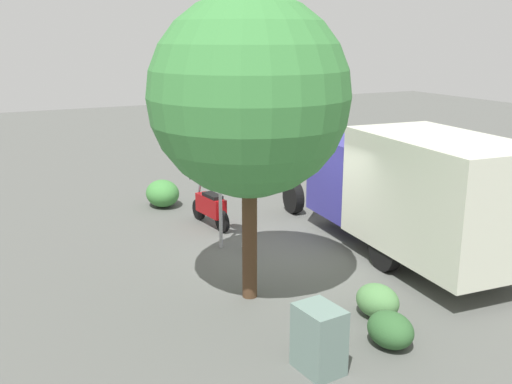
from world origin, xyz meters
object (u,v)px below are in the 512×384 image
at_px(box_truck_near, 410,187).
at_px(stop_sign, 219,156).
at_px(motorcycle, 211,207).
at_px(bike_rack_hoop, 248,253).
at_px(street_tree, 249,97).
at_px(utility_cabinet, 319,339).

height_order(box_truck_near, stop_sign, stop_sign).
distance_m(motorcycle, stop_sign, 2.35).
bearing_deg(bike_rack_hoop, street_tree, 155.15).
relative_size(box_truck_near, utility_cabinet, 7.35).
distance_m(stop_sign, bike_rack_hoop, 2.32).
xyz_separation_m(stop_sign, street_tree, (-2.69, 0.55, 1.58)).
bearing_deg(stop_sign, bike_rack_hoop, -145.62).
relative_size(stop_sign, utility_cabinet, 3.26).
xyz_separation_m(stop_sign, utility_cabinet, (-5.42, 0.75, -1.70)).
relative_size(motorcycle, utility_cabinet, 1.79).
relative_size(street_tree, bike_rack_hoop, 6.56).
height_order(motorcycle, street_tree, street_tree).
bearing_deg(box_truck_near, utility_cabinet, 130.27).
bearing_deg(street_tree, bike_rack_hoop, -24.85).
bearing_deg(motorcycle, street_tree, 160.50).
bearing_deg(bike_rack_hoop, stop_sign, 34.38).
distance_m(box_truck_near, motorcycle, 5.13).
distance_m(box_truck_near, bike_rack_hoop, 3.91).
bearing_deg(stop_sign, box_truck_near, -122.88).
distance_m(box_truck_near, utility_cabinet, 5.43).
relative_size(stop_sign, street_tree, 0.59).
bearing_deg(street_tree, box_truck_near, -84.66).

